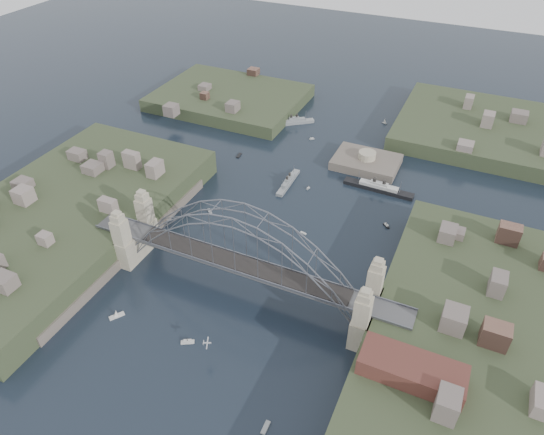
{
  "coord_description": "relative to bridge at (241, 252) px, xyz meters",
  "views": [
    {
      "loc": [
        43.22,
        -76.49,
        90.45
      ],
      "look_at": [
        0.0,
        18.0,
        10.0
      ],
      "focal_mm": 32.58,
      "sensor_mm": 36.0,
      "label": 1
    }
  ],
  "objects": [
    {
      "name": "small_boat_g",
      "position": [
        21.15,
        -31.24,
        -12.17
      ],
      "size": [
        1.03,
        2.94,
        0.45
      ],
      "color": "beige",
      "rests_on": "ground"
    },
    {
      "name": "ocean_liner",
      "position": [
        19.79,
        57.12,
        -11.46
      ],
      "size": [
        22.81,
        3.81,
        5.58
      ],
      "color": "black",
      "rests_on": "ground"
    },
    {
      "name": "small_boat_e",
      "position": [
        -31.11,
        57.6,
        -12.17
      ],
      "size": [
        1.54,
        3.42,
        0.45
      ],
      "color": "beige",
      "rests_on": "ground"
    },
    {
      "name": "small_boat_j",
      "position": [
        -22.95,
        -20.64,
        -11.66
      ],
      "size": [
        3.03,
        3.64,
        2.38
      ],
      "color": "beige",
      "rests_on": "ground"
    },
    {
      "name": "small_boat_k",
      "position": [
        9.88,
        103.88,
        -11.38
      ],
      "size": [
        2.07,
        1.23,
        2.38
      ],
      "color": "beige",
      "rests_on": "ground"
    },
    {
      "name": "headland_ne",
      "position": [
        50.0,
        110.0,
        -11.57
      ],
      "size": [
        70.0,
        55.0,
        9.5
      ],
      "primitive_type": "cube",
      "color": "#313C23",
      "rests_on": "ground"
    },
    {
      "name": "naval_cruiser_near",
      "position": [
        -8.0,
        48.35,
        -11.58
      ],
      "size": [
        2.48,
        15.97,
        4.78
      ],
      "color": "gray",
      "rests_on": "ground"
    },
    {
      "name": "small_boat_b",
      "position": [
        5.95,
        26.6,
        -12.17
      ],
      "size": [
        1.9,
        0.91,
        0.45
      ],
      "color": "beige",
      "rests_on": "ground"
    },
    {
      "name": "small_boat_a",
      "position": [
        -23.83,
        24.44,
        -12.17
      ],
      "size": [
        2.47,
        2.3,
        0.45
      ],
      "color": "beige",
      "rests_on": "ground"
    },
    {
      "name": "small_boat_h",
      "position": [
        -11.74,
        79.71,
        -12.03
      ],
      "size": [
        1.92,
        1.72,
        1.43
      ],
      "color": "beige",
      "rests_on": "ground"
    },
    {
      "name": "small_boat_l",
      "position": [
        -37.04,
        33.27,
        -12.04
      ],
      "size": [
        2.2,
        2.1,
        1.43
      ],
      "color": "beige",
      "rests_on": "ground"
    },
    {
      "name": "ground",
      "position": [
        0.0,
        0.0,
        -12.32
      ],
      "size": [
        500.0,
        500.0,
        0.0
      ],
      "primitive_type": "plane",
      "color": "black",
      "rests_on": "ground"
    },
    {
      "name": "small_boat_f",
      "position": [
        -1.0,
        48.34,
        -12.02
      ],
      "size": [
        0.93,
        1.53,
        1.43
      ],
      "color": "beige",
      "rests_on": "ground"
    },
    {
      "name": "small_boat_d",
      "position": [
        26.82,
        39.87,
        -12.04
      ],
      "size": [
        2.34,
        2.26,
        1.43
      ],
      "color": "beige",
      "rests_on": "ground"
    },
    {
      "name": "naval_cruiser_far",
      "position": [
        -22.78,
        88.68,
        -11.47
      ],
      "size": [
        14.17,
        11.73,
        5.47
      ],
      "color": "gray",
      "rests_on": "ground"
    },
    {
      "name": "small_boat_c",
      "position": [
        -3.49,
        -20.16,
        -12.04
      ],
      "size": [
        3.12,
        2.36,
        1.43
      ],
      "color": "beige",
      "rests_on": "ground"
    },
    {
      "name": "wharf_shed",
      "position": [
        44.0,
        -14.0,
        -2.32
      ],
      "size": [
        20.0,
        8.0,
        4.0
      ],
      "primitive_type": "cube",
      "color": "#592D26",
      "rests_on": "shore_east"
    },
    {
      "name": "aeroplane",
      "position": [
        2.81,
        -21.74,
        -7.24
      ],
      "size": [
        1.83,
        3.09,
        0.47
      ],
      "color": "#B5B8BD"
    },
    {
      "name": "headland_nw",
      "position": [
        -55.0,
        95.0,
        -11.82
      ],
      "size": [
        60.0,
        45.0,
        9.0
      ],
      "primitive_type": "cube",
      "color": "#313C23",
      "rests_on": "ground"
    },
    {
      "name": "shore_east",
      "position": [
        57.32,
        0.0,
        -10.35
      ],
      "size": [
        50.5,
        90.0,
        12.0
      ],
      "color": "#313C23",
      "rests_on": "ground"
    },
    {
      "name": "fort_island",
      "position": [
        12.0,
        70.0,
        -12.66
      ],
      "size": [
        22.0,
        16.0,
        9.4
      ],
      "color": "#5C5248",
      "rests_on": "ground"
    },
    {
      "name": "small_boat_i",
      "position": [
        27.91,
        18.75,
        -12.17
      ],
      "size": [
        1.97,
        1.9,
        0.45
      ],
      "color": "beige",
      "rests_on": "ground"
    },
    {
      "name": "shore_west",
      "position": [
        -57.32,
        0.0,
        -10.35
      ],
      "size": [
        50.5,
        90.0,
        12.0
      ],
      "color": "#313C23",
      "rests_on": "ground"
    },
    {
      "name": "bridge",
      "position": [
        0.0,
        0.0,
        0.0
      ],
      "size": [
        84.0,
        13.8,
        24.6
      ],
      "color": "#4E4E51",
      "rests_on": "ground"
    }
  ]
}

